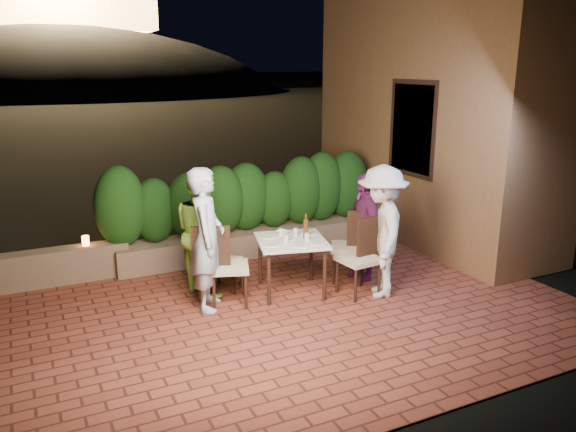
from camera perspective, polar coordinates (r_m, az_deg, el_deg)
ground at (r=7.22m, az=1.19°, el=-9.64°), size 400.00×400.00×0.00m
terrace_floor at (r=7.65m, az=-0.53°, el=-8.60°), size 7.00×6.00×0.15m
building_wall at (r=10.24m, az=14.55°, el=11.86°), size 1.60×5.00×5.00m
window_pane at (r=9.40m, az=12.64°, el=8.66°), size 0.08×1.00×1.40m
window_frame at (r=9.40m, az=12.59°, el=8.66°), size 0.06×1.15×1.55m
planter at (r=9.17m, az=-4.21°, el=-2.69°), size 4.20×0.55×0.40m
hedge at (r=8.97m, az=-4.30°, el=1.87°), size 4.00×0.70×1.10m
parapet at (r=8.59m, az=-23.21°, el=-4.84°), size 2.20×0.30×0.50m
hill at (r=66.39m, az=-21.56°, el=8.08°), size 52.00×40.00×22.00m
dining_table at (r=7.60m, az=0.33°, el=-5.09°), size 1.08×1.08×0.75m
plate_nw at (r=7.24m, az=-1.63°, el=-2.96°), size 0.20×0.20×0.01m
plate_sw at (r=7.60m, az=-2.03°, el=-2.08°), size 0.22×0.22×0.01m
plate_ne at (r=7.33m, az=2.54°, el=-2.73°), size 0.23×0.23×0.01m
plate_se at (r=7.75m, az=2.05°, el=-1.73°), size 0.23×0.23×0.01m
plate_centre at (r=7.51m, az=0.07°, el=-2.29°), size 0.20×0.20×0.01m
plate_front at (r=7.22m, az=1.38°, el=-3.00°), size 0.22×0.22×0.01m
glass_nw at (r=7.32m, az=-0.20°, el=-2.32°), size 0.07×0.07×0.12m
glass_sw at (r=7.62m, az=-0.73°, el=-1.66°), size 0.06×0.06×0.10m
glass_ne at (r=7.38m, az=1.94°, el=-2.18°), size 0.07×0.07×0.12m
glass_se at (r=7.62m, az=0.78°, el=-1.64°), size 0.06×0.06×0.11m
beer_bottle at (r=7.50m, az=1.82°, el=-1.01°), size 0.07×0.07×0.34m
bowl at (r=7.73m, az=-0.58°, el=-1.65°), size 0.18×0.18×0.04m
chair_left_front at (r=7.23m, az=-6.01°, el=-4.99°), size 0.62×0.62×1.05m
chair_left_back at (r=7.72m, az=-6.31°, el=-4.51°), size 0.54×0.54×0.84m
chair_right_front at (r=7.53m, az=7.19°, el=-4.17°), size 0.54×0.54×1.06m
chair_right_back at (r=8.03m, az=6.12°, el=-3.01°), size 0.66×0.66×1.03m
diner_blue at (r=7.04m, az=-8.24°, el=-2.36°), size 0.66×0.78×1.82m
diner_green at (r=7.55m, az=-8.71°, el=-1.63°), size 0.75×0.90×1.70m
diner_white at (r=7.48m, az=9.49°, el=-1.56°), size 1.11×1.31×1.76m
diner_purple at (r=8.05m, az=7.75°, el=-1.08°), size 0.54×0.96×1.55m
parapet_lamp at (r=8.52m, az=-19.88°, el=-2.39°), size 0.10×0.10×0.14m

